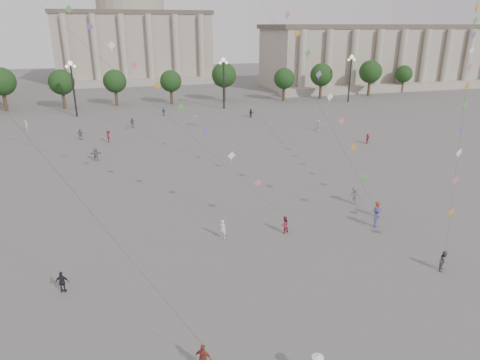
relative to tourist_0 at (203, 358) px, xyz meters
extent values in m
plane|color=#5D5B57|center=(4.29, 1.93, -0.79)|extent=(360.00, 360.00, 0.00)
cube|color=#A29788|center=(79.29, 96.93, 7.21)|extent=(80.00, 22.00, 16.00)
cube|color=brown|center=(79.29, 96.93, 15.81)|extent=(81.60, 22.44, 1.20)
cube|color=#A29788|center=(79.29, 83.93, 0.21)|extent=(84.00, 4.00, 2.00)
cube|color=#A29788|center=(4.29, 131.93, 9.21)|extent=(46.00, 30.00, 20.00)
cube|color=brown|center=(4.29, 131.93, 19.81)|extent=(46.92, 30.60, 1.20)
cube|color=#A29788|center=(4.29, 114.93, 0.21)|extent=(48.30, 4.00, 2.00)
cylinder|color=#A29788|center=(4.29, 131.93, 21.71)|extent=(21.00, 21.00, 5.00)
cylinder|color=#37271B|center=(-25.71, 79.93, 0.97)|extent=(0.70, 0.70, 3.52)
cylinder|color=#37271B|center=(-13.71, 79.93, 0.97)|extent=(0.70, 0.70, 3.52)
sphere|color=black|center=(-13.71, 79.93, 4.65)|extent=(5.12, 5.12, 5.12)
cylinder|color=#37271B|center=(-1.71, 79.93, 0.97)|extent=(0.70, 0.70, 3.52)
sphere|color=black|center=(-1.71, 79.93, 4.65)|extent=(5.12, 5.12, 5.12)
cylinder|color=#37271B|center=(10.29, 79.93, 0.97)|extent=(0.70, 0.70, 3.52)
sphere|color=black|center=(10.29, 79.93, 4.65)|extent=(5.12, 5.12, 5.12)
cylinder|color=#37271B|center=(22.29, 79.93, 0.97)|extent=(0.70, 0.70, 3.52)
sphere|color=black|center=(22.29, 79.93, 4.65)|extent=(5.12, 5.12, 5.12)
cylinder|color=#37271B|center=(34.29, 79.93, 0.97)|extent=(0.70, 0.70, 3.52)
sphere|color=black|center=(34.29, 79.93, 4.65)|extent=(5.12, 5.12, 5.12)
cylinder|color=#37271B|center=(46.29, 79.93, 0.97)|extent=(0.70, 0.70, 3.52)
sphere|color=black|center=(46.29, 79.93, 4.65)|extent=(5.12, 5.12, 5.12)
cylinder|color=#37271B|center=(58.29, 79.93, 0.97)|extent=(0.70, 0.70, 3.52)
sphere|color=black|center=(58.29, 79.93, 4.65)|extent=(5.12, 5.12, 5.12)
cylinder|color=#37271B|center=(70.29, 79.93, 0.97)|extent=(0.70, 0.70, 3.52)
sphere|color=black|center=(70.29, 79.93, 4.65)|extent=(5.12, 5.12, 5.12)
cylinder|color=#262628|center=(-10.71, 71.93, 4.21)|extent=(0.36, 0.36, 10.00)
sphere|color=#FFE5B2|center=(-10.71, 71.93, 9.41)|extent=(0.90, 0.90, 0.90)
sphere|color=#FFE5B2|center=(-11.41, 71.93, 8.81)|extent=(0.60, 0.60, 0.60)
sphere|color=#FFE5B2|center=(-10.01, 71.93, 8.81)|extent=(0.60, 0.60, 0.60)
cylinder|color=#262628|center=(19.29, 71.93, 4.21)|extent=(0.36, 0.36, 10.00)
sphere|color=#FFE5B2|center=(19.29, 71.93, 9.41)|extent=(0.90, 0.90, 0.90)
sphere|color=#FFE5B2|center=(18.59, 71.93, 8.81)|extent=(0.60, 0.60, 0.60)
sphere|color=#FFE5B2|center=(19.99, 71.93, 8.81)|extent=(0.60, 0.60, 0.60)
cylinder|color=#262628|center=(49.29, 71.93, 4.21)|extent=(0.36, 0.36, 10.00)
sphere|color=#FFE5B2|center=(49.29, 71.93, 9.41)|extent=(0.90, 0.90, 0.90)
sphere|color=#FFE5B2|center=(48.59, 71.93, 8.81)|extent=(0.60, 0.60, 0.60)
sphere|color=#FFE5B2|center=(49.99, 71.93, 8.81)|extent=(0.60, 0.60, 0.60)
imported|color=navy|center=(5.87, 67.87, -0.01)|extent=(1.00, 0.71, 1.57)
imported|color=silver|center=(10.28, 57.12, 0.14)|extent=(1.78, 1.32, 1.86)
imported|color=slate|center=(19.05, 17.43, 0.13)|extent=(1.37, 1.17, 1.84)
imported|color=silver|center=(29.62, 47.41, 0.15)|extent=(1.72, 1.53, 1.89)
imported|color=brown|center=(19.58, 14.21, -0.03)|extent=(1.11, 0.83, 1.53)
imported|color=black|center=(22.09, 61.56, 0.02)|extent=(1.47, 1.32, 1.62)
imported|color=silver|center=(-18.05, 61.13, 0.13)|extent=(0.47, 0.69, 1.85)
imported|color=slate|center=(-6.31, 40.24, 0.06)|extent=(1.62, 0.67, 1.70)
imported|color=silver|center=(4.55, 14.05, 0.05)|extent=(0.73, 0.70, 1.68)
imported|color=#5A5B5F|center=(-0.67, 58.66, 0.09)|extent=(1.11, 0.89, 1.76)
imported|color=maroon|center=(-4.64, 49.55, 0.16)|extent=(1.01, 1.38, 1.91)
imported|color=slate|center=(-8.90, 52.43, 0.09)|extent=(1.08, 0.56, 1.77)
imported|color=maroon|center=(33.21, 37.84, -0.05)|extent=(1.31, 1.25, 1.49)
imported|color=brown|center=(0.00, 0.00, 0.00)|extent=(0.98, 0.86, 1.59)
imported|color=black|center=(-7.70, 9.48, -0.02)|extent=(0.97, 0.56, 1.55)
imported|color=maroon|center=(9.93, 13.51, -0.02)|extent=(0.91, 0.81, 1.54)
imported|color=navy|center=(18.21, 12.26, 0.14)|extent=(1.37, 1.29, 1.86)
imported|color=#59585D|center=(18.88, 4.59, 0.00)|extent=(0.98, 0.94, 1.60)
cone|color=white|center=(5.31, -2.39, 0.83)|extent=(0.52, 0.52, 0.14)
cylinder|color=white|center=(5.31, -2.39, 0.77)|extent=(0.60, 0.60, 0.02)
cylinder|color=#3F3F3F|center=(-4.95, 2.96, 7.85)|extent=(0.02, 0.02, 18.20)
cube|color=#CE6D81|center=(8.08, 15.40, 3.33)|extent=(0.76, 0.25, 0.76)
cube|color=white|center=(6.24, 17.30, 5.43)|extent=(0.76, 0.25, 0.76)
cube|color=#7753A7|center=(4.40, 19.19, 7.38)|extent=(0.76, 0.25, 0.76)
cube|color=#4FA14A|center=(2.55, 21.08, 9.22)|extent=(0.76, 0.25, 0.76)
cube|color=gold|center=(0.71, 22.98, 11.00)|extent=(0.76, 0.25, 0.76)
cube|color=#CE6D81|center=(-1.13, 24.87, 12.73)|extent=(0.76, 0.25, 0.76)
cube|color=white|center=(-2.98, 26.77, 14.41)|extent=(0.76, 0.25, 0.76)
cube|color=#7753A7|center=(-4.82, 28.66, 16.06)|extent=(0.76, 0.25, 0.76)
cube|color=#4FA14A|center=(-6.66, 30.55, 17.67)|extent=(0.76, 0.25, 0.76)
cube|color=#4FA14A|center=(17.73, 13.92, 3.53)|extent=(0.76, 0.25, 0.76)
cube|color=gold|center=(17.25, 15.58, 5.79)|extent=(0.76, 0.25, 0.76)
cube|color=#CE6D81|center=(16.77, 17.23, 7.89)|extent=(0.76, 0.25, 0.76)
cube|color=white|center=(16.29, 18.89, 9.87)|extent=(0.76, 0.25, 0.76)
cube|color=#7753A7|center=(15.81, 20.54, 11.79)|extent=(0.76, 0.25, 0.76)
cube|color=#4FA14A|center=(15.33, 22.20, 13.65)|extent=(0.76, 0.25, 0.76)
cube|color=gold|center=(14.86, 23.86, 15.46)|extent=(0.76, 0.25, 0.76)
cube|color=#CE6D81|center=(14.38, 25.51, 17.23)|extent=(0.76, 0.25, 0.76)
cylinder|color=#3F3F3F|center=(36.79, 24.70, 17.51)|extent=(0.02, 0.02, 63.47)
cube|color=gold|center=(20.37, 6.27, 2.96)|extent=(0.76, 0.25, 0.76)
cube|color=#CE6D81|center=(21.87, 7.94, 4.77)|extent=(0.76, 0.25, 0.76)
cube|color=white|center=(23.36, 9.62, 6.44)|extent=(0.76, 0.25, 0.76)
cube|color=#7753A7|center=(24.85, 11.30, 8.03)|extent=(0.76, 0.25, 0.76)
cube|color=#4FA14A|center=(26.34, 12.97, 9.56)|extent=(0.76, 0.25, 0.76)
cube|color=gold|center=(27.83, 14.65, 11.05)|extent=(0.76, 0.25, 0.76)
cube|color=#CE6D81|center=(29.33, 16.32, 12.50)|extent=(0.76, 0.25, 0.76)
cube|color=white|center=(30.82, 18.00, 13.91)|extent=(0.76, 0.25, 0.76)
cube|color=#7753A7|center=(32.31, 19.67, 15.31)|extent=(0.76, 0.25, 0.76)
cube|color=#4FA14A|center=(33.80, 21.35, 16.67)|extent=(0.76, 0.25, 0.76)
cube|color=gold|center=(35.29, 23.02, 18.02)|extent=(0.76, 0.25, 0.76)
camera|label=1|loc=(-3.10, -17.49, 16.23)|focal=32.00mm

